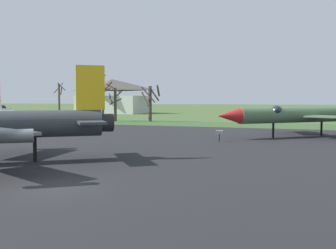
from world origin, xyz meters
The scene contains 10 objects.
ground_plane centered at (0.00, 0.00, 0.00)m, with size 600.00×600.00×0.00m, color #425B2D.
asphalt_apron centered at (0.00, 13.96, 0.03)m, with size 84.16×46.54×0.05m, color black.
grass_verge_strip centered at (0.00, 43.23, 0.03)m, with size 144.16×12.00×0.06m, color #365329.
jet_fighter_rear_left centered at (8.42, 26.81, 2.26)m, with size 13.64×13.21×5.44m.
info_placard_rear_left centered at (2.54, 19.61, 0.70)m, with size 0.68×0.35×1.07m.
bare_tree_far_left centered at (-34.36, 47.37, 3.68)m, with size 2.43×2.42×6.92m.
bare_tree_left_of_center centered at (-23.30, 44.29, 4.70)m, with size 2.45×2.70×9.21m.
bare_tree_center centered at (-21.48, 45.16, 3.23)m, with size 2.86×2.92×6.39m.
bare_tree_right_of_center centered at (-15.54, 46.57, 3.47)m, with size 3.40×3.36×6.14m.
visitor_building centered at (-42.01, 81.49, 4.63)m, with size 18.59×12.52×9.34m.
Camera 1 is at (10.29, -13.34, 3.69)m, focal length 41.75 mm.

